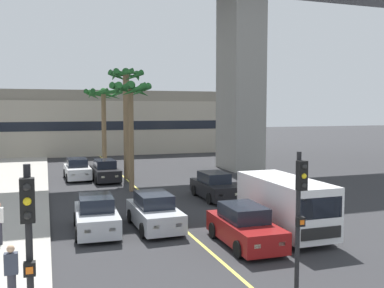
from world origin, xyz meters
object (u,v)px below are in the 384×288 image
Objects in this scene: car_queue_front at (244,227)px; palm_tree_far_median at (103,103)px; car_queue_fourth at (154,212)px; car_queue_second at (77,170)px; palm_tree_near_median at (126,98)px; traffic_light_left_sidewalk_corner at (29,250)px; car_queue_fifth at (215,187)px; palm_tree_mid_median at (131,100)px; car_queue_sixth at (105,171)px; traffic_light_median_near at (300,209)px; delivery_van at (285,204)px; car_queue_third at (96,216)px; pedestrian_near_crosswalk at (11,274)px.

car_queue_front is 0.57× the size of palm_tree_far_median.
car_queue_front and car_queue_fourth have the same top height.
car_queue_second is 6.55m from palm_tree_near_median.
car_queue_second is 25.88m from traffic_light_left_sidewalk_corner.
traffic_light_left_sidewalk_corner is (-9.67, -15.68, 2.14)m from car_queue_fifth.
palm_tree_mid_median is at bearing -97.03° from palm_tree_near_median.
palm_tree_near_median is at bearing 84.67° from car_queue_fourth.
car_queue_fourth is 1.00× the size of car_queue_sixth.
car_queue_fourth is at bearing -88.25° from car_queue_sixth.
car_queue_fifth is (2.12, 8.50, 0.00)m from car_queue_front.
car_queue_fifth is 0.98× the size of traffic_light_median_near.
car_queue_second is 0.79× the size of delivery_van.
car_queue_second is 1.00× the size of car_queue_third.
car_queue_third is (-0.21, -14.81, 0.00)m from car_queue_second.
traffic_light_left_sidewalk_corner is (-2.29, -10.86, 2.14)m from car_queue_third.
traffic_light_left_sidewalk_corner is 0.58× the size of palm_tree_far_median.
palm_tree_far_median is 29.88m from pedestrian_near_crosswalk.
car_queue_sixth is 0.99× the size of traffic_light_left_sidewalk_corner.
car_queue_sixth is at bearing 95.34° from traffic_light_median_near.
palm_tree_far_median is (-0.67, 8.19, -0.27)m from palm_tree_near_median.
palm_tree_far_median is at bearing 103.72° from car_queue_fifth.
car_queue_sixth is (1.88, -1.54, 0.00)m from car_queue_second.
traffic_light_left_sidewalk_corner is at bearing -136.42° from car_queue_front.
palm_tree_mid_median reaches higher than car_queue_second.
delivery_van is at bearing 21.10° from car_queue_front.
car_queue_sixth is (-5.28, 8.45, 0.00)m from car_queue_fifth.
palm_tree_far_median is (1.07, 8.83, 5.12)m from car_queue_sixth.
traffic_light_left_sidewalk_corner is at bearing -100.29° from car_queue_sixth.
car_queue_second is at bearing 166.05° from palm_tree_near_median.
car_queue_fifth is 2.54× the size of pedestrian_near_crosswalk.
car_queue_third is 2.52m from car_queue_fourth.
traffic_light_median_near is (3.98, -23.95, 1.99)m from car_queue_second.
traffic_light_median_near reaches higher than car_queue_second.
pedestrian_near_crosswalk is at bearing -129.65° from car_queue_fourth.
palm_tree_near_median reaches higher than car_queue_third.
pedestrian_near_crosswalk is at bearing 98.60° from traffic_light_left_sidewalk_corner.
car_queue_front is at bearing -85.35° from palm_tree_far_median.
delivery_van is at bearing -67.41° from car_queue_second.
car_queue_second and car_queue_fourth have the same top height.
car_queue_third is 7.36m from pedestrian_near_crosswalk.
palm_tree_mid_median reaches higher than car_queue_third.
palm_tree_near_median is 5.22m from palm_tree_mid_median.
delivery_van is at bearing -71.28° from car_queue_sixth.
car_queue_fourth is at bearing -134.02° from car_queue_fifth.
palm_tree_far_median is (-1.03, 31.24, 3.13)m from traffic_light_median_near.
car_queue_third is at bearing 114.62° from traffic_light_median_near.
palm_tree_mid_median reaches higher than delivery_van.
car_queue_fourth is 2.55× the size of pedestrian_near_crosswalk.
traffic_light_left_sidewalk_corner is at bearing -95.56° from car_queue_second.
pedestrian_near_crosswalk is (-3.12, -21.57, 0.28)m from car_queue_second.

